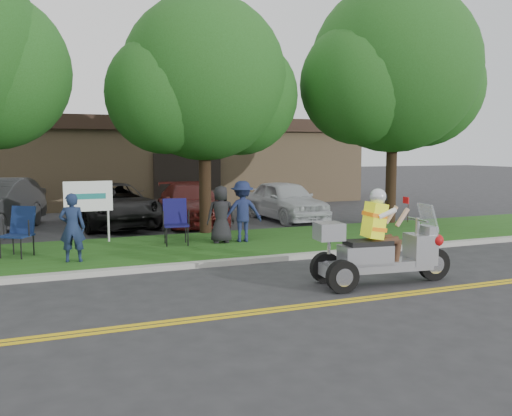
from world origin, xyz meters
name	(u,v)px	position (x,y,z in m)	size (l,w,h in m)	color
ground	(297,298)	(0.00, 0.00, 0.00)	(120.00, 120.00, 0.00)	#28282B
centerline_near	(312,307)	(0.00, -0.58, 0.01)	(60.00, 0.10, 0.01)	gold
centerline_far	(308,304)	(0.00, -0.42, 0.01)	(60.00, 0.10, 0.01)	gold
curb	(237,261)	(0.00, 3.05, 0.06)	(60.00, 0.25, 0.12)	#A8A89E
grass_verge	(209,246)	(0.00, 5.20, 0.06)	(60.00, 4.00, 0.10)	#224A13
commercial_building	(167,160)	(2.00, 18.98, 2.01)	(18.00, 8.20, 4.00)	#9E7F5B
tree_mid	(206,86)	(0.55, 7.23, 4.43)	(5.88, 4.80, 7.05)	#332114
tree_right	(395,76)	(7.06, 7.03, 5.03)	(6.86, 5.60, 8.07)	#332114
business_sign	(88,200)	(-2.90, 6.60, 1.26)	(1.25, 0.06, 1.75)	silver
trike_scooter	(378,251)	(1.88, 0.29, 0.65)	(2.84, 1.00, 1.86)	black
lawn_chair_a	(20,228)	(-4.56, 5.35, 0.76)	(0.85, 0.86, 1.16)	black
lawn_chair_b	(176,219)	(-0.80, 5.58, 0.77)	(0.70, 0.73, 1.19)	black
spectator_adult_left	(72,228)	(-3.46, 4.19, 0.87)	(0.56, 0.37, 1.53)	#182645
spectator_chair_a	(242,211)	(0.96, 5.26, 0.92)	(1.06, 0.61, 1.64)	#1A2248
spectator_chair_b	(221,214)	(0.36, 5.29, 0.87)	(0.75, 0.49, 1.53)	black
parked_car_mid	(113,205)	(-1.81, 10.37, 0.72)	(2.38, 5.16, 1.43)	black
parked_car_right	(191,204)	(0.80, 9.96, 0.69)	(1.94, 4.78, 1.39)	#501512
parked_car_far_right	(285,200)	(4.26, 9.57, 0.72)	(1.71, 4.25, 1.45)	silver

